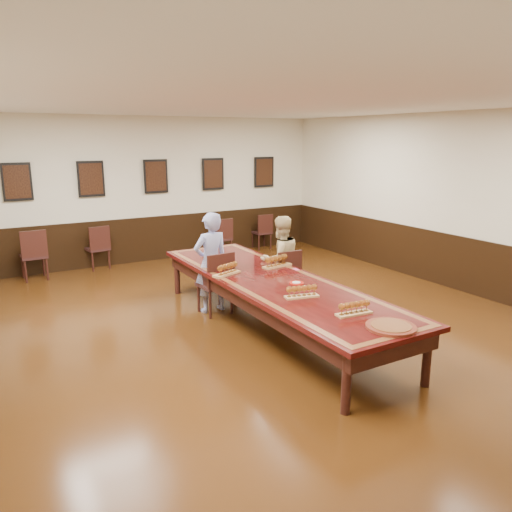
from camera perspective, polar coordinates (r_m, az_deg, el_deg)
floor at (r=7.41m, az=1.96°, el=-8.40°), size 8.00×10.00×0.02m
ceiling at (r=6.89m, az=2.18°, el=17.29°), size 8.00×10.00×0.02m
wall_back at (r=11.49m, az=-11.43°, el=7.45°), size 8.00×0.02×3.20m
wall_right at (r=9.70m, az=22.68°, el=5.62°), size 0.02×10.00×3.20m
chair_man at (r=7.93m, az=-4.74°, el=-3.02°), size 0.51×0.55×1.01m
chair_woman at (r=8.35m, az=3.14°, el=-2.37°), size 0.46×0.50×0.95m
spare_chair_a at (r=10.71m, az=-24.10°, el=0.18°), size 0.49×0.53×1.01m
spare_chair_b at (r=11.13m, az=-17.72°, el=0.98°), size 0.50×0.54×0.94m
spare_chair_c at (r=11.73m, az=-4.05°, el=2.15°), size 0.44×0.48×0.92m
spare_chair_d at (r=12.55m, az=0.65°, el=2.86°), size 0.43×0.47×0.89m
person_man at (r=7.94m, az=-5.16°, el=-0.75°), size 0.61×0.43×1.61m
person_woman at (r=8.36m, az=2.81°, el=-0.44°), size 0.76×0.60×1.48m
pink_phone at (r=7.72m, az=4.60°, el=-1.54°), size 0.08×0.14×0.01m
wainscoting at (r=7.24m, az=1.99°, el=-4.65°), size 8.00×10.00×1.00m
conference_table at (r=7.20m, az=2.00°, el=-3.81°), size 1.40×5.00×0.76m
posters at (r=11.40m, az=-11.38°, el=8.92°), size 6.14×0.04×0.74m
flight_a at (r=7.41m, az=-3.34°, el=-1.56°), size 0.49×0.30×0.18m
flight_b at (r=7.85m, az=2.41°, el=-0.65°), size 0.52×0.23×0.19m
flight_c at (r=6.39m, az=5.25°, el=-4.11°), size 0.46×0.23×0.16m
flight_d at (r=5.87m, az=11.16°, el=-5.92°), size 0.45×0.17×0.16m
red_plate_grp at (r=6.99m, az=4.64°, el=-3.11°), size 0.21×0.21×0.03m
carved_platter at (r=5.57m, az=15.16°, el=-7.83°), size 0.66×0.66×0.04m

